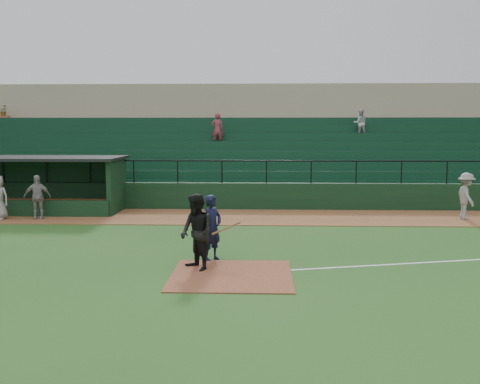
{
  "coord_description": "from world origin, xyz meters",
  "views": [
    {
      "loc": [
        0.69,
        -14.25,
        3.66
      ],
      "look_at": [
        0.0,
        5.0,
        1.4
      ],
      "focal_mm": 40.92,
      "sensor_mm": 36.0,
      "label": 1
    }
  ],
  "objects": [
    {
      "name": "ground",
      "position": [
        0.0,
        0.0,
        0.0
      ],
      "size": [
        90.0,
        90.0,
        0.0
      ],
      "primitive_type": "plane",
      "color": "#244F19",
      "rests_on": "ground"
    },
    {
      "name": "warning_track",
      "position": [
        0.0,
        8.0,
        0.01
      ],
      "size": [
        40.0,
        4.0,
        0.03
      ],
      "primitive_type": "cube",
      "color": "brown",
      "rests_on": "ground"
    },
    {
      "name": "home_plate_dirt",
      "position": [
        0.0,
        -1.0,
        0.01
      ],
      "size": [
        3.0,
        3.0,
        0.03
      ],
      "primitive_type": "cube",
      "color": "brown",
      "rests_on": "ground"
    },
    {
      "name": "stadium_structure",
      "position": [
        -0.0,
        16.46,
        2.3
      ],
      "size": [
        38.0,
        13.08,
        6.4
      ],
      "color": "black",
      "rests_on": "ground"
    },
    {
      "name": "dugout",
      "position": [
        -9.75,
        9.56,
        1.33
      ],
      "size": [
        8.9,
        3.2,
        2.42
      ],
      "color": "black",
      "rests_on": "ground"
    },
    {
      "name": "batter_at_plate",
      "position": [
        -0.61,
        0.57,
        0.92
      ],
      "size": [
        1.17,
        0.8,
        1.83
      ],
      "color": "black",
      "rests_on": "ground"
    },
    {
      "name": "umpire",
      "position": [
        -0.92,
        -0.49,
        0.99
      ],
      "size": [
        1.18,
        1.22,
        1.99
      ],
      "primitive_type": "imported",
      "rotation": [
        0.0,
        0.0,
        -0.93
      ],
      "color": "black",
      "rests_on": "ground"
    },
    {
      "name": "runner",
      "position": [
        8.92,
        7.63,
        0.96
      ],
      "size": [
        0.71,
        1.21,
        1.87
      ],
      "primitive_type": "imported",
      "rotation": [
        0.0,
        0.0,
        1.58
      ],
      "color": "gray",
      "rests_on": "warning_track"
    },
    {
      "name": "dugout_player_a",
      "position": [
        -8.23,
        7.18,
        0.92
      ],
      "size": [
        1.11,
        0.67,
        1.77
      ],
      "primitive_type": "imported",
      "rotation": [
        0.0,
        0.0,
        0.24
      ],
      "color": "gray",
      "rests_on": "warning_track"
    }
  ]
}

